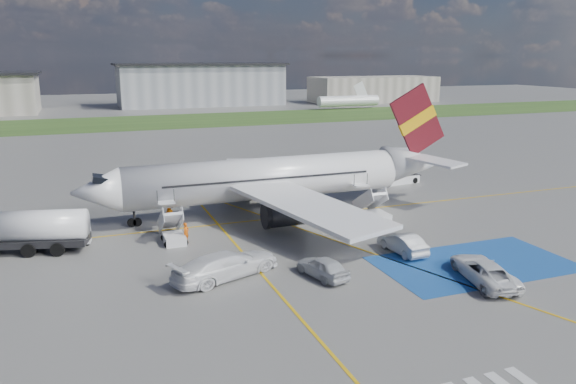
# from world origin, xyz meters

# --- Properties ---
(ground) EXTENTS (400.00, 400.00, 0.00)m
(ground) POSITION_xyz_m (0.00, 0.00, 0.00)
(ground) COLOR #60605E
(ground) RESTS_ON ground
(grass_strip) EXTENTS (400.00, 30.00, 0.01)m
(grass_strip) POSITION_xyz_m (0.00, 95.00, 0.01)
(grass_strip) COLOR #2D4C1E
(grass_strip) RESTS_ON ground
(taxiway_line_main) EXTENTS (120.00, 0.20, 0.01)m
(taxiway_line_main) POSITION_xyz_m (0.00, 12.00, 0.01)
(taxiway_line_main) COLOR gold
(taxiway_line_main) RESTS_ON ground
(taxiway_line_cross) EXTENTS (0.20, 60.00, 0.01)m
(taxiway_line_cross) POSITION_xyz_m (-5.00, -10.00, 0.01)
(taxiway_line_cross) COLOR gold
(taxiway_line_cross) RESTS_ON ground
(taxiway_line_diag) EXTENTS (20.71, 56.45, 0.01)m
(taxiway_line_diag) POSITION_xyz_m (0.00, 12.00, 0.01)
(taxiway_line_diag) COLOR gold
(taxiway_line_diag) RESTS_ON ground
(staging_box) EXTENTS (14.00, 8.00, 0.01)m
(staging_box) POSITION_xyz_m (10.00, -4.00, 0.01)
(staging_box) COLOR #194A96
(staging_box) RESTS_ON ground
(terminal_centre) EXTENTS (48.00, 18.00, 12.00)m
(terminal_centre) POSITION_xyz_m (20.00, 135.00, 6.00)
(terminal_centre) COLOR gray
(terminal_centre) RESTS_ON ground
(terminal_east) EXTENTS (40.00, 16.00, 8.00)m
(terminal_east) POSITION_xyz_m (75.00, 128.00, 4.00)
(terminal_east) COLOR gray
(terminal_east) RESTS_ON ground
(airliner) EXTENTS (36.81, 32.95, 11.92)m
(airliner) POSITION_xyz_m (1.51, 14.00, 3.39)
(airliner) COLOR white
(airliner) RESTS_ON ground
(airstairs_fwd) EXTENTS (1.90, 5.20, 3.60)m
(airstairs_fwd) POSITION_xyz_m (-9.50, 8.70, 0.62)
(airstairs_fwd) COLOR white
(airstairs_fwd) RESTS_ON ground
(airstairs_aft) EXTENTS (1.90, 5.20, 3.60)m
(airstairs_aft) POSITION_xyz_m (9.00, 8.70, 0.62)
(airstairs_aft) COLOR white
(airstairs_aft) RESTS_ON ground
(fuel_tanker) EXTENTS (9.89, 4.82, 3.27)m
(fuel_tanker) POSITION_xyz_m (-20.54, 10.14, 1.37)
(fuel_tanker) COLOR black
(fuel_tanker) RESTS_ON ground
(gpu_cart) EXTENTS (2.03, 1.44, 1.58)m
(gpu_cart) POSITION_xyz_m (-16.67, 10.60, 0.71)
(gpu_cart) COLOR white
(gpu_cart) RESTS_ON ground
(belt_loader) EXTENTS (5.96, 2.74, 1.74)m
(belt_loader) POSITION_xyz_m (18.59, 20.68, 0.43)
(belt_loader) COLOR white
(belt_loader) RESTS_ON ground
(car_silver_a) EXTENTS (2.74, 4.58, 1.46)m
(car_silver_a) POSITION_xyz_m (-1.29, -2.41, 0.73)
(car_silver_a) COLOR silver
(car_silver_a) RESTS_ON ground
(car_silver_b) EXTENTS (1.90, 4.74, 1.53)m
(car_silver_b) POSITION_xyz_m (6.37, -0.11, 0.77)
(car_silver_b) COLOR #B1B3B9
(car_silver_b) RESTS_ON ground
(van_white_a) EXTENTS (3.49, 5.56, 1.93)m
(van_white_a) POSITION_xyz_m (8.46, -6.74, 0.97)
(van_white_a) COLOR white
(van_white_a) RESTS_ON ground
(van_white_b) EXTENTS (6.50, 4.49, 2.36)m
(van_white_b) POSITION_xyz_m (-7.37, -0.11, 1.18)
(van_white_b) COLOR white
(van_white_b) RESTS_ON ground
(crew_fwd) EXTENTS (0.71, 0.69, 1.65)m
(crew_fwd) POSITION_xyz_m (-8.57, 8.08, 0.82)
(crew_fwd) COLOR #DC580B
(crew_fwd) RESTS_ON ground
(crew_nose) EXTENTS (0.97, 1.07, 1.78)m
(crew_nose) POSITION_xyz_m (-9.03, 13.56, 0.89)
(crew_nose) COLOR orange
(crew_nose) RESTS_ON ground
(crew_aft) EXTENTS (0.60, 1.04, 1.66)m
(crew_aft) POSITION_xyz_m (5.88, 10.96, 0.83)
(crew_aft) COLOR orange
(crew_aft) RESTS_ON ground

